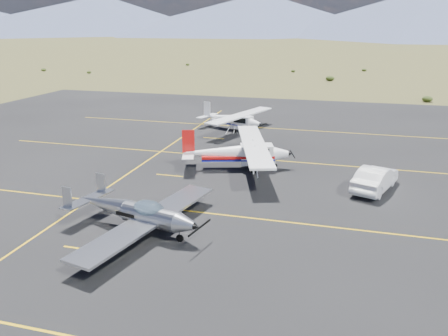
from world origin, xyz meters
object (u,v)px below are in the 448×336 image
at_px(aircraft_cessna, 238,152).
at_px(sedan, 375,178).
at_px(aircraft_plain, 232,119).
at_px(aircraft_low_wing, 138,212).

xyz_separation_m(aircraft_cessna, sedan, (9.48, -1.94, -0.51)).
bearing_deg(sedan, aircraft_plain, -26.72).
bearing_deg(aircraft_plain, sedan, -27.77).
bearing_deg(aircraft_plain, aircraft_cessna, -54.54).
relative_size(aircraft_cessna, sedan, 2.42).
distance_m(aircraft_low_wing, aircraft_cessna, 11.57).
bearing_deg(aircraft_cessna, aircraft_plain, 89.12).
relative_size(aircraft_low_wing, aircraft_cessna, 0.88).
height_order(aircraft_low_wing, aircraft_cessna, aircraft_cessna).
distance_m(aircraft_low_wing, sedan, 15.22).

